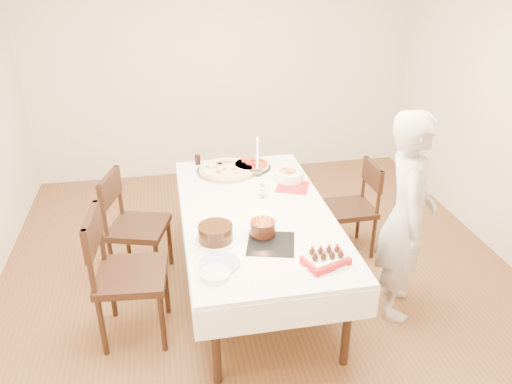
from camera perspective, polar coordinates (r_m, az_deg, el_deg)
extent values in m
plane|color=brown|center=(4.30, 1.01, -10.94)|extent=(5.00, 5.00, 0.00)
cube|color=beige|center=(6.01, -3.88, 14.38)|extent=(4.50, 0.04, 2.70)
cube|color=white|center=(4.09, 0.00, -6.74)|extent=(1.81, 2.40, 0.75)
imported|color=beige|center=(3.83, 16.81, -2.77)|extent=(0.58, 0.70, 1.63)
cylinder|color=beige|center=(4.55, -3.32, 2.58)|extent=(0.58, 0.58, 0.04)
cylinder|color=red|center=(4.62, -0.57, 3.04)|extent=(0.42, 0.42, 0.04)
cube|color=#B21E1E|center=(4.28, 4.22, 0.57)|extent=(0.35, 0.35, 0.01)
cylinder|color=white|center=(4.37, 3.81, 1.89)|extent=(0.30, 0.30, 0.08)
cylinder|color=white|center=(4.41, 0.15, 4.12)|extent=(0.08, 0.08, 0.37)
cylinder|color=black|center=(4.72, -6.69, 3.70)|extent=(0.06, 0.06, 0.10)
cylinder|color=black|center=(3.49, -4.65, -4.73)|extent=(0.33, 0.33, 0.12)
cube|color=black|center=(3.48, 1.71, -5.96)|extent=(0.40, 0.40, 0.01)
cylinder|color=#3C1C10|center=(3.53, 0.77, -3.65)|extent=(0.23, 0.23, 0.17)
cube|color=beige|center=(3.32, 7.85, -8.01)|extent=(0.29, 0.22, 0.02)
cylinder|color=white|center=(3.16, -4.67, -9.37)|extent=(0.24, 0.24, 0.04)
cylinder|color=white|center=(3.28, -4.19, -8.15)|extent=(0.33, 0.33, 0.01)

